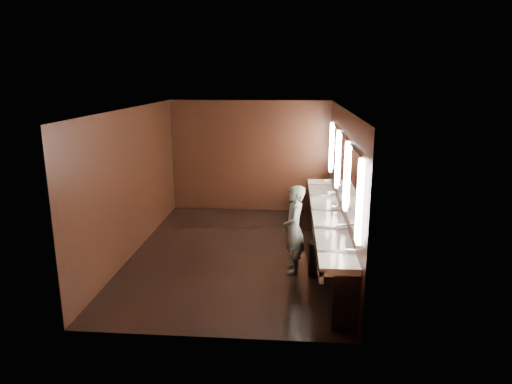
# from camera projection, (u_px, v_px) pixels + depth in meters

# --- Properties ---
(floor) EXTENTS (6.00, 6.00, 0.00)m
(floor) POSITION_uv_depth(u_px,v_px,m) (236.00, 253.00, 8.97)
(floor) COLOR black
(floor) RESTS_ON ground
(ceiling) EXTENTS (4.00, 6.00, 0.02)m
(ceiling) POSITION_uv_depth(u_px,v_px,m) (235.00, 109.00, 8.28)
(ceiling) COLOR #2D2D2B
(ceiling) RESTS_ON wall_back
(wall_back) EXTENTS (4.00, 0.02, 2.80)m
(wall_back) POSITION_uv_depth(u_px,v_px,m) (250.00, 156.00, 11.52)
(wall_back) COLOR black
(wall_back) RESTS_ON floor
(wall_front) EXTENTS (4.00, 0.02, 2.80)m
(wall_front) POSITION_uv_depth(u_px,v_px,m) (206.00, 238.00, 5.73)
(wall_front) COLOR black
(wall_front) RESTS_ON floor
(wall_left) EXTENTS (0.02, 6.00, 2.80)m
(wall_left) POSITION_uv_depth(u_px,v_px,m) (133.00, 182.00, 8.78)
(wall_left) COLOR black
(wall_left) RESTS_ON floor
(wall_right) EXTENTS (0.02, 6.00, 2.80)m
(wall_right) POSITION_uv_depth(u_px,v_px,m) (342.00, 186.00, 8.47)
(wall_right) COLOR black
(wall_right) RESTS_ON floor
(sink_counter) EXTENTS (0.55, 5.40, 1.01)m
(sink_counter) POSITION_uv_depth(u_px,v_px,m) (329.00, 231.00, 8.71)
(sink_counter) COLOR black
(sink_counter) RESTS_ON floor
(mirror_band) EXTENTS (0.06, 5.03, 1.15)m
(mirror_band) POSITION_uv_depth(u_px,v_px,m) (342.00, 167.00, 8.39)
(mirror_band) COLOR white
(mirror_band) RESTS_ON wall_right
(person) EXTENTS (0.39, 0.58, 1.56)m
(person) POSITION_uv_depth(u_px,v_px,m) (294.00, 229.00, 7.96)
(person) COLOR #96D0E0
(person) RESTS_ON floor
(trash_bin) EXTENTS (0.48, 0.48, 0.60)m
(trash_bin) POSITION_uv_depth(u_px,v_px,m) (320.00, 259.00, 7.90)
(trash_bin) COLOR black
(trash_bin) RESTS_ON floor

